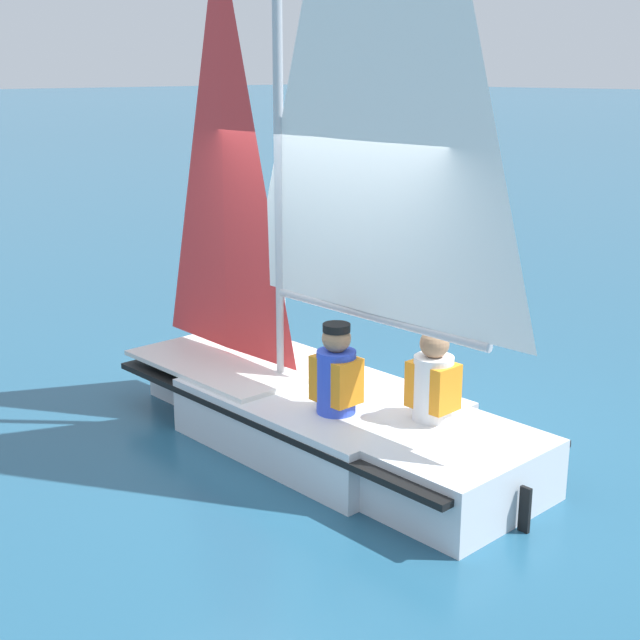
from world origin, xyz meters
The scene contains 4 objects.
ground_plane centered at (0.00, 0.00, 0.00)m, with size 260.00×260.00×0.00m, color #235675.
sailboat_main centered at (0.00, 0.05, 0.94)m, with size 1.62×4.00×6.23m.
sailor_helm centered at (0.25, 0.41, 0.63)m, with size 0.31×0.35×1.16m.
sailor_crew centered at (-0.16, 1.02, 0.62)m, with size 0.31×0.35×1.16m.
Camera 1 is at (4.88, 4.78, 2.99)m, focal length 50.00 mm.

